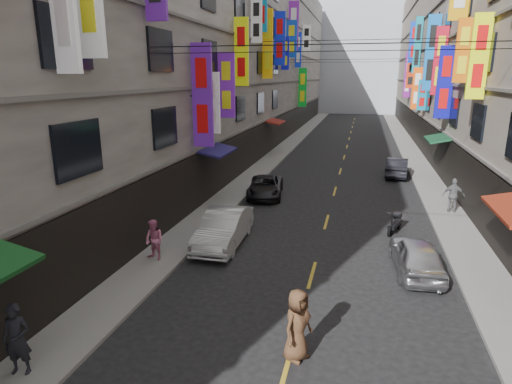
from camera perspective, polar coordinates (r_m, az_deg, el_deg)
The scene contains 18 objects.
sidewalk_left at distance 39.56m, azimuth 2.94°, elevation 5.14°, with size 2.00×90.00×0.12m, color slate.
sidewalk_right at distance 39.12m, azimuth 20.50°, elevation 4.08°, with size 2.00×90.00×0.12m, color slate.
building_row_left at distance 40.61m, azimuth -5.65°, elevation 18.70°, with size 10.14×90.00×19.00m.
building_row_right at distance 39.74m, azimuth 30.79°, elevation 16.81°, with size 10.14×90.00×19.00m.
haze_block at distance 88.34m, azimuth 13.69°, elevation 17.41°, with size 18.00×8.00×22.00m, color #A7ACBA.
shop_signage at distance 31.59m, azimuth 11.96°, elevation 18.81°, with size 14.00×55.00×11.74m.
street_awnings at distance 22.75m, azimuth 6.96°, elevation 5.06°, with size 13.99×35.20×0.41m.
overhead_cables at distance 26.34m, azimuth 11.43°, elevation 18.92°, with size 14.00×38.04×1.24m.
lane_markings at distance 35.95m, azimuth 11.44°, elevation 3.74°, with size 0.12×80.20×0.01m.
scooter_far_right at distance 20.67m, azimuth 18.05°, elevation -3.96°, with size 0.80×1.73×1.14m.
car_left_mid at distance 18.21m, azimuth -4.32°, elevation -4.81°, with size 1.58×4.52×1.49m, color silver.
car_left_far at distance 25.47m, azimuth 1.26°, elevation 0.71°, with size 1.95×4.23×1.18m, color black.
car_right_mid at distance 16.75m, azimuth 20.60°, elevation -7.93°, with size 1.56×3.87×1.32m, color #B6B6BB.
car_right_far at distance 32.22m, azimuth 18.28°, elevation 3.18°, with size 1.43×4.09×1.35m, color #282830.
pedestrian_lnear at distance 11.96m, azimuth -29.25°, elevation -16.76°, with size 0.65×0.60×1.79m, color black.
pedestrian_lfar at distance 16.87m, azimuth -13.42°, elevation -6.24°, with size 0.77×0.53×1.59m, color pink.
pedestrian_rfar at distance 24.27m, azimuth 24.85°, elevation -0.42°, with size 1.05×0.60×1.79m, color slate.
pedestrian_crossing at distance 11.24m, azimuth 5.53°, elevation -17.21°, with size 0.93×0.63×1.90m, color #523420.
Camera 1 is at (1.46, 3.76, 6.96)m, focal length 30.00 mm.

